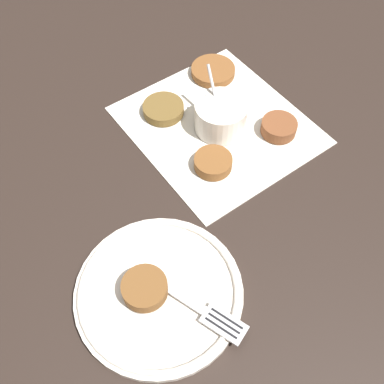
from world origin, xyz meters
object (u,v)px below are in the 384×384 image
sauce_bowl (220,117)px  fork (204,311)px  serving_plate (159,292)px  fritter_on_plate (145,288)px

sauce_bowl → fork: size_ratio=0.63×
sauce_bowl → fork: sauce_bowl is taller
sauce_bowl → serving_plate: (-0.14, 0.28, -0.02)m
serving_plate → fritter_on_plate: size_ratio=3.73×
fritter_on_plate → sauce_bowl: bearing=-66.3°
sauce_bowl → fritter_on_plate: (-0.13, 0.29, -0.00)m
sauce_bowl → fork: bearing=127.9°
serving_plate → fork: fork is taller
fritter_on_plate → fork: fritter_on_plate is taller
fritter_on_plate → fork: 0.08m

